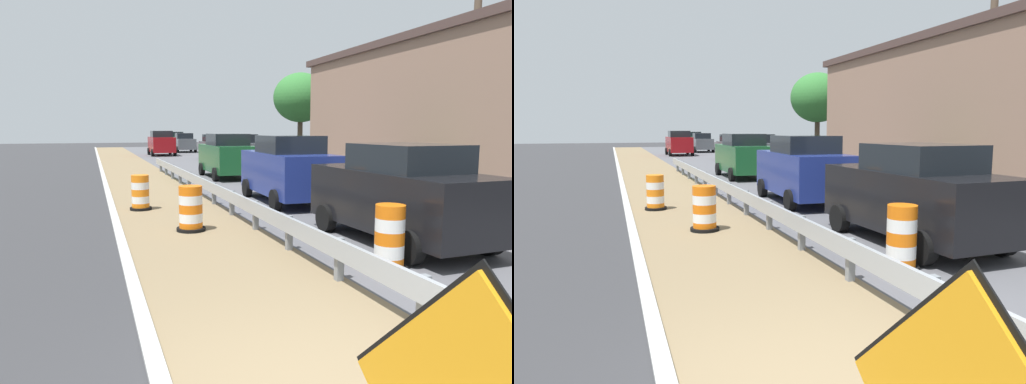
# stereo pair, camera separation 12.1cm
# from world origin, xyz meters

# --- Properties ---
(guardrail_median) EXTENTS (0.18, 49.01, 0.71)m
(guardrail_median) POSITION_xyz_m (1.79, -0.08, 0.52)
(guardrail_median) COLOR #999EA3
(guardrail_median) RESTS_ON ground
(traffic_barrel_nearest) EXTENTS (0.63, 0.63, 1.14)m
(traffic_barrel_nearest) POSITION_xyz_m (2.95, 3.21, 0.52)
(traffic_barrel_nearest) COLOR orange
(traffic_barrel_nearest) RESTS_ON ground
(traffic_barrel_close) EXTENTS (0.69, 0.69, 1.08)m
(traffic_barrel_close) POSITION_xyz_m (0.35, 7.44, 0.49)
(traffic_barrel_close) COLOR orange
(traffic_barrel_close) RESTS_ON ground
(traffic_barrel_mid) EXTENTS (0.65, 0.65, 1.05)m
(traffic_barrel_mid) POSITION_xyz_m (-0.49, 10.84, 0.47)
(traffic_barrel_mid) COLOR orange
(traffic_barrel_mid) RESTS_ON ground
(car_lead_near_lane) EXTENTS (2.18, 4.43, 2.21)m
(car_lead_near_lane) POSITION_xyz_m (4.18, 39.62, 1.10)
(car_lead_near_lane) COLOR maroon
(car_lead_near_lane) RESTS_ON ground
(car_trailing_near_lane) EXTENTS (2.26, 4.08, 2.04)m
(car_trailing_near_lane) POSITION_xyz_m (7.59, 26.41, 1.02)
(car_trailing_near_lane) COLOR #4C5156
(car_trailing_near_lane) RESTS_ON ground
(car_lead_far_lane) EXTENTS (2.26, 4.71, 2.20)m
(car_lead_far_lane) POSITION_xyz_m (4.27, 10.81, 1.10)
(car_lead_far_lane) COLOR navy
(car_lead_far_lane) RESTS_ON ground
(car_mid_far_lane) EXTENTS (2.14, 4.26, 1.94)m
(car_mid_far_lane) POSITION_xyz_m (7.25, 44.98, 0.97)
(car_mid_far_lane) COLOR #4C5156
(car_mid_far_lane) RESTS_ON ground
(car_trailing_far_lane) EXTENTS (2.15, 4.69, 2.17)m
(car_trailing_far_lane) POSITION_xyz_m (4.51, 19.07, 1.08)
(car_trailing_far_lane) COLOR #195128
(car_trailing_far_lane) RESTS_ON ground
(car_distant_a) EXTENTS (2.12, 4.32, 1.96)m
(car_distant_a) POSITION_xyz_m (7.32, 32.25, 0.98)
(car_distant_a) COLOR #4C5156
(car_distant_a) RESTS_ON ground
(car_distant_b) EXTENTS (2.22, 4.61, 2.11)m
(car_distant_b) POSITION_xyz_m (4.35, 4.83, 1.06)
(car_distant_b) COLOR black
(car_distant_b) RESTS_ON ground
(car_distant_c) EXTENTS (2.21, 4.44, 2.02)m
(car_distant_c) POSITION_xyz_m (7.72, 53.53, 1.01)
(car_distant_c) COLOR #195128
(car_distant_c) RESTS_ON ground
(roadside_shop_near) EXTENTS (7.34, 15.79, 5.90)m
(roadside_shop_near) POSITION_xyz_m (12.71, 11.79, 2.96)
(roadside_shop_near) COLOR #93705B
(roadside_shop_near) RESTS_ON ground
(utility_pole_near) EXTENTS (0.24, 1.80, 7.73)m
(utility_pole_near) POSITION_xyz_m (10.52, 9.51, 4.02)
(utility_pole_near) COLOR brown
(utility_pole_near) RESTS_ON ground
(bush_roadside) EXTENTS (2.52, 2.52, 1.84)m
(bush_roadside) POSITION_xyz_m (7.04, 9.61, 0.92)
(bush_roadside) COLOR #286028
(bush_roadside) RESTS_ON ground
(tree_roadside) EXTENTS (3.81, 3.81, 6.27)m
(tree_roadside) POSITION_xyz_m (12.16, 27.21, 4.53)
(tree_roadside) COLOR #4C3D2D
(tree_roadside) RESTS_ON ground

